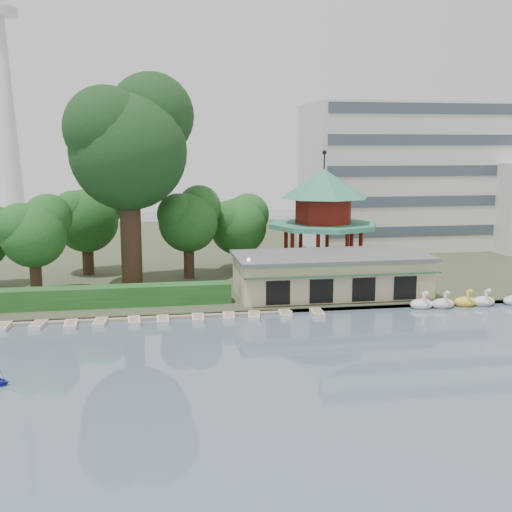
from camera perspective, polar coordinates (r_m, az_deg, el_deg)
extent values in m
plane|color=slate|center=(40.17, 1.54, -11.42)|extent=(220.00, 220.00, 0.00)
cube|color=#424930|center=(90.20, -4.90, 0.52)|extent=(220.00, 70.00, 0.40)
cube|color=gray|center=(56.40, -1.89, -5.04)|extent=(220.00, 0.60, 0.30)
cube|color=gray|center=(56.02, -14.18, -5.47)|extent=(34.00, 1.60, 0.24)
cube|color=beige|center=(62.48, 6.63, -1.72)|extent=(18.00, 8.00, 3.60)
cube|color=#595B5E|center=(62.13, 6.67, 0.04)|extent=(18.60, 8.60, 0.30)
cube|color=#194C2D|center=(58.29, 7.83, -1.77)|extent=(18.00, 1.59, 0.45)
cylinder|color=beige|center=(72.69, 5.92, -1.06)|extent=(10.40, 10.40, 1.20)
cylinder|color=#348766|center=(71.95, 5.99, 2.73)|extent=(12.40, 12.40, 0.50)
cylinder|color=maroon|center=(71.77, 6.01, 4.04)|extent=(6.40, 6.40, 2.80)
cone|color=#348766|center=(71.54, 6.05, 6.43)|extent=(10.00, 10.00, 3.20)
cylinder|color=black|center=(71.45, 6.09, 8.43)|extent=(0.16, 0.16, 1.80)
cube|color=silver|center=(94.55, 13.69, 6.92)|extent=(30.00, 14.00, 20.00)
cone|color=silver|center=(180.79, -21.36, 13.94)|extent=(6.00, 6.00, 60.00)
cylinder|color=silver|center=(183.22, -21.73, 19.54)|extent=(8.00, 8.00, 2.00)
cube|color=#235A22|center=(59.24, -16.89, -3.60)|extent=(30.00, 2.00, 1.80)
cylinder|color=black|center=(57.73, -0.66, -2.39)|extent=(0.12, 0.12, 4.00)
sphere|color=beige|center=(57.33, -0.66, -0.34)|extent=(0.36, 0.36, 0.36)
cylinder|color=#3A281C|center=(65.34, -11.06, 1.95)|extent=(2.08, 2.08, 11.00)
sphere|color=#1A3C1A|center=(64.78, -11.29, 9.11)|extent=(11.55, 11.55, 11.55)
sphere|color=#1A3C1A|center=(66.57, -9.32, 12.21)|extent=(8.66, 8.66, 8.66)
sphere|color=#1A3C1A|center=(63.74, -13.24, 11.02)|extent=(8.09, 8.09, 8.09)
cylinder|color=#3A281C|center=(64.72, -19.00, -1.29)|extent=(1.12, 1.12, 4.71)
sphere|color=#235A22|center=(64.18, -19.17, 1.77)|extent=(6.20, 6.20, 6.20)
sphere|color=#235A22|center=(64.73, -18.03, 3.24)|extent=(4.65, 4.65, 4.65)
sphere|color=#235A22|center=(63.65, -20.27, 2.50)|extent=(4.34, 4.34, 4.34)
cylinder|color=#3A281C|center=(69.87, -5.99, 0.03)|extent=(1.15, 1.15, 4.88)
sphere|color=#235A22|center=(69.36, -6.04, 2.98)|extent=(6.37, 6.37, 6.37)
sphere|color=#235A22|center=(70.24, -5.07, 4.36)|extent=(4.78, 4.78, 4.78)
sphere|color=#235A22|center=(68.56, -6.95, 3.70)|extent=(4.46, 4.46, 4.46)
cylinder|color=#3A281C|center=(74.47, -1.58, 0.35)|extent=(1.18, 1.18, 4.04)
sphere|color=#235A22|center=(74.05, -1.59, 2.63)|extent=(6.57, 6.57, 6.57)
sphere|color=#235A22|center=(75.06, -0.70, 3.72)|extent=(4.92, 4.92, 4.92)
sphere|color=#235A22|center=(73.15, -2.41, 3.18)|extent=(4.60, 4.60, 4.60)
cylinder|color=#3A281C|center=(73.98, -14.73, 0.29)|extent=(1.26, 1.26, 4.85)
sphere|color=#235A22|center=(73.50, -14.84, 3.05)|extent=(7.01, 7.01, 7.01)
sphere|color=#235A22|center=(74.28, -13.75, 4.37)|extent=(5.25, 5.25, 5.25)
sphere|color=#235A22|center=(72.83, -15.89, 3.72)|extent=(4.90, 4.90, 4.90)
ellipsoid|color=white|center=(60.36, 14.50, -4.17)|extent=(2.16, 1.44, 0.99)
cylinder|color=white|center=(59.75, 14.73, -3.78)|extent=(0.26, 0.79, 1.29)
sphere|color=white|center=(59.34, 14.88, -3.23)|extent=(0.44, 0.44, 0.44)
ellipsoid|color=silver|center=(60.99, 16.26, -4.11)|extent=(2.16, 1.44, 0.99)
cylinder|color=silver|center=(60.39, 16.52, -3.72)|extent=(0.26, 0.79, 1.29)
sphere|color=silver|center=(59.98, 16.67, -3.18)|extent=(0.44, 0.44, 0.44)
ellipsoid|color=yellow|center=(62.32, 18.09, -3.91)|extent=(2.16, 1.44, 0.99)
cylinder|color=yellow|center=(61.72, 18.35, -3.53)|extent=(0.26, 0.79, 1.29)
sphere|color=yellow|center=(61.33, 18.52, -3.00)|extent=(0.44, 0.44, 0.44)
ellipsoid|color=silver|center=(63.04, 19.55, -3.84)|extent=(2.16, 1.44, 0.99)
cylinder|color=silver|center=(62.46, 19.83, -3.46)|extent=(0.26, 0.79, 1.29)
sphere|color=silver|center=(62.06, 19.99, -2.93)|extent=(0.44, 0.44, 0.44)
cube|color=beige|center=(55.75, -21.57, -5.87)|extent=(1.12, 2.35, 0.36)
cube|color=beige|center=(55.36, -18.79, -5.81)|extent=(1.34, 2.42, 0.36)
cube|color=beige|center=(54.65, -16.14, -5.87)|extent=(1.10, 2.34, 0.36)
cube|color=beige|center=(54.69, -13.68, -5.75)|extent=(1.21, 2.38, 0.36)
cube|color=beige|center=(54.49, -10.79, -5.70)|extent=(1.10, 2.34, 0.36)
cube|color=beige|center=(54.37, -8.28, -5.66)|extent=(1.01, 2.30, 0.36)
cube|color=beige|center=(54.62, -5.18, -5.53)|extent=(1.13, 2.35, 0.36)
cube|color=beige|center=(55.05, -2.44, -5.38)|extent=(1.24, 2.39, 0.36)
cube|color=beige|center=(55.20, -0.17, -5.33)|extent=(1.37, 2.44, 0.36)
cube|color=beige|center=(55.86, 2.60, -5.16)|extent=(1.20, 2.38, 0.36)
cube|color=beige|center=(56.38, 5.46, -5.05)|extent=(1.15, 2.36, 0.36)
cylinder|color=#3A281C|center=(43.14, -21.46, -10.11)|extent=(0.94, 0.29, 2.01)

